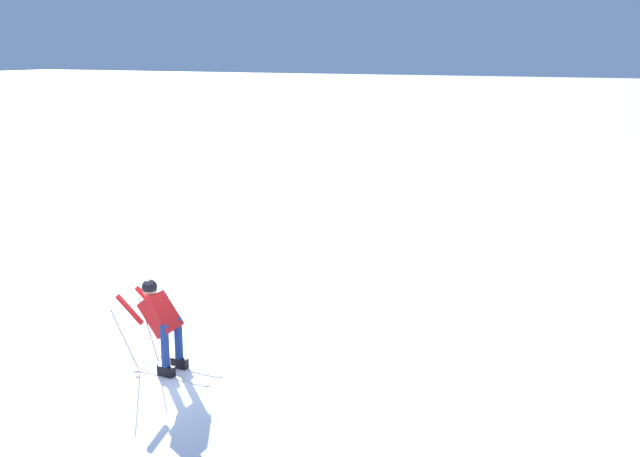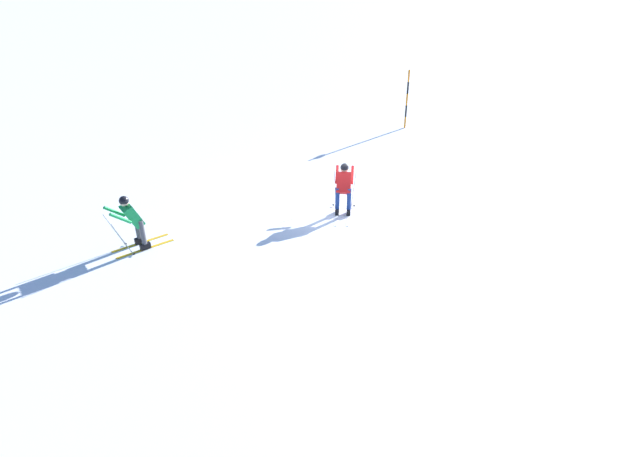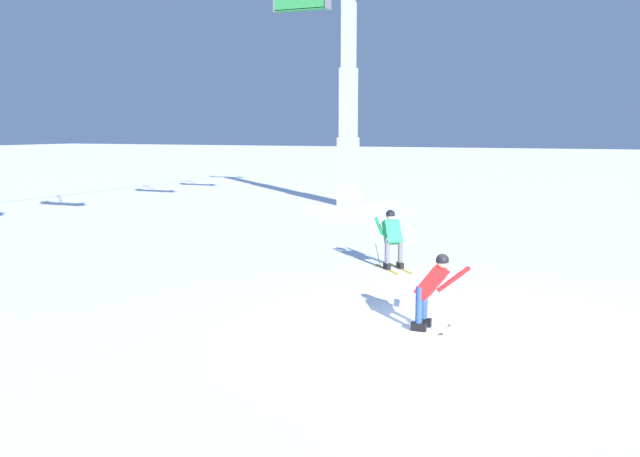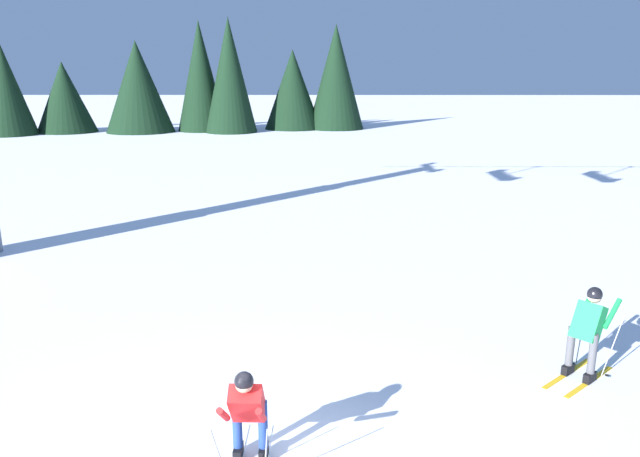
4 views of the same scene
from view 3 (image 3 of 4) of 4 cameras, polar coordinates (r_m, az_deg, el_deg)
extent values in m
plane|color=white|center=(13.48, 10.47, -8.19)|extent=(260.00, 260.00, 0.00)
cube|color=white|center=(13.71, 8.36, -7.84)|extent=(0.12, 1.55, 0.01)
cube|color=black|center=(13.69, 8.37, -7.49)|extent=(0.11, 0.28, 0.16)
cylinder|color=navy|center=(13.58, 8.41, -5.78)|extent=(0.13, 0.13, 0.68)
cube|color=white|center=(13.40, 7.95, -8.21)|extent=(0.12, 1.55, 0.01)
cube|color=black|center=(13.37, 7.95, -7.86)|extent=(0.11, 0.28, 0.16)
cylinder|color=navy|center=(13.26, 7.99, -6.11)|extent=(0.13, 0.13, 0.68)
cube|color=red|center=(13.28, 9.01, -4.26)|extent=(0.43, 0.59, 0.66)
sphere|color=tan|center=(13.16, 9.84, -2.69)|extent=(0.23, 0.23, 0.23)
sphere|color=black|center=(13.15, 9.84, -2.54)|extent=(0.24, 0.24, 0.24)
cylinder|color=red|center=(13.38, 10.98, -3.83)|extent=(0.09, 0.51, 0.44)
cylinder|color=gray|center=(13.54, 11.15, -6.25)|extent=(0.14, 0.50, 1.16)
cylinder|color=black|center=(13.72, 10.44, -7.68)|extent=(0.07, 0.07, 0.01)
cylinder|color=red|center=(12.94, 10.50, -4.22)|extent=(0.09, 0.51, 0.44)
cylinder|color=gray|center=(13.03, 10.58, -6.82)|extent=(0.15, 0.49, 1.16)
cylinder|color=black|center=(13.12, 9.74, -8.40)|extent=(0.07, 0.07, 0.01)
cube|color=gray|center=(34.84, 2.27, 4.61)|extent=(0.86, 0.86, 3.32)
cube|color=gray|center=(34.80, 2.30, 10.09)|extent=(0.72, 0.72, 3.32)
cube|color=gray|center=(35.08, 2.34, 15.52)|extent=(0.58, 0.58, 3.32)
cube|color=#1E6633|center=(30.31, -1.47, 17.21)|extent=(0.45, 2.34, 0.06)
cube|color=#1E6633|center=(30.18, -1.64, 17.78)|extent=(0.06, 2.34, 0.55)
cylinder|color=#4C4F54|center=(30.63, -1.22, 17.68)|extent=(0.04, 2.22, 0.04)
cube|color=#4C4F54|center=(30.86, -3.53, 17.55)|extent=(0.57, 0.05, 0.63)
cube|color=#4C4F54|center=(29.89, 0.66, 17.88)|extent=(0.57, 0.05, 0.63)
cube|color=yellow|center=(19.06, 5.42, -3.29)|extent=(1.24, 1.11, 0.01)
cube|color=black|center=(19.05, 5.42, -3.03)|extent=(0.28, 0.27, 0.16)
cylinder|color=#4C4C51|center=(18.97, 5.44, -1.76)|extent=(0.13, 0.13, 0.69)
cube|color=yellow|center=(19.22, 6.47, -3.21)|extent=(1.24, 1.11, 0.01)
cube|color=black|center=(19.20, 6.47, -2.96)|extent=(0.28, 0.27, 0.16)
cylinder|color=#4C4C51|center=(19.12, 6.49, -1.70)|extent=(0.13, 0.13, 0.69)
cube|color=green|center=(19.09, 5.83, -0.29)|extent=(0.65, 0.64, 0.69)
sphere|color=beige|center=(19.15, 5.70, 1.03)|extent=(0.23, 0.23, 0.23)
sphere|color=black|center=(19.15, 5.70, 1.14)|extent=(0.25, 0.25, 0.25)
cylinder|color=green|center=(19.31, 4.79, 0.20)|extent=(0.44, 0.40, 0.45)
cylinder|color=gray|center=(19.43, 4.59, -1.66)|extent=(0.28, 0.40, 1.20)
cylinder|color=black|center=(19.33, 4.64, -2.98)|extent=(0.07, 0.07, 0.01)
cylinder|color=green|center=(19.49, 6.04, 0.26)|extent=(0.44, 0.40, 0.45)
cylinder|color=gray|center=(19.65, 6.08, -1.57)|extent=(0.43, 0.23, 1.20)
cylinder|color=black|center=(19.58, 6.39, -2.87)|extent=(0.07, 0.07, 0.01)
camera|label=1|loc=(23.72, -1.52, 10.96)|focal=41.86mm
camera|label=2|loc=(21.65, -32.46, 16.91)|focal=29.77mm
camera|label=4|loc=(14.12, 39.83, 11.61)|focal=34.12mm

